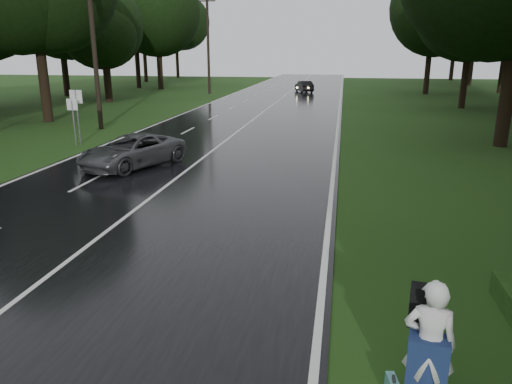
% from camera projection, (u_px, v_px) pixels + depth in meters
% --- Properties ---
extents(ground, '(160.00, 160.00, 0.00)m').
position_uv_depth(ground, '(25.00, 295.00, 9.66)').
color(ground, '#1E3F12').
rests_on(ground, ground).
extents(road, '(12.00, 140.00, 0.04)m').
position_uv_depth(road, '(237.00, 132.00, 28.56)').
color(road, black).
rests_on(road, ground).
extents(lane_center, '(0.12, 140.00, 0.01)m').
position_uv_depth(lane_center, '(237.00, 132.00, 28.55)').
color(lane_center, silver).
rests_on(lane_center, road).
extents(grey_car, '(3.86, 5.17, 1.30)m').
position_uv_depth(grey_car, '(132.00, 151.00, 19.99)').
color(grey_car, '#434447').
rests_on(grey_car, road).
extents(far_car, '(2.51, 4.00, 1.25)m').
position_uv_depth(far_car, '(304.00, 86.00, 55.39)').
color(far_car, black).
rests_on(far_car, road).
extents(hitchhiker, '(0.75, 0.69, 1.88)m').
position_uv_depth(hitchhiker, '(428.00, 349.00, 6.47)').
color(hitchhiker, silver).
rests_on(hitchhiker, ground).
extents(utility_pole_mid, '(1.80, 0.28, 9.02)m').
position_uv_depth(utility_pole_mid, '(101.00, 129.00, 29.87)').
color(utility_pole_mid, black).
rests_on(utility_pole_mid, ground).
extents(utility_pole_far, '(1.80, 0.28, 10.66)m').
position_uv_depth(utility_pole_far, '(209.00, 94.00, 53.68)').
color(utility_pole_far, black).
rests_on(utility_pole_far, ground).
extents(road_sign_a, '(0.57, 0.10, 2.36)m').
position_uv_depth(road_sign_a, '(76.00, 146.00, 24.71)').
color(road_sign_a, white).
rests_on(road_sign_a, ground).
extents(road_sign_b, '(0.66, 0.10, 2.75)m').
position_uv_depth(road_sign_b, '(81.00, 144.00, 25.12)').
color(road_sign_b, white).
rests_on(road_sign_b, ground).
extents(tree_left_d, '(10.44, 10.44, 16.31)m').
position_uv_depth(tree_left_d, '(49.00, 122.00, 32.98)').
color(tree_left_d, black).
rests_on(tree_left_d, ground).
extents(tree_left_e, '(7.36, 7.36, 11.50)m').
position_uv_depth(tree_left_e, '(109.00, 102.00, 45.39)').
color(tree_left_e, black).
rests_on(tree_left_e, ground).
extents(tree_left_f, '(9.82, 9.82, 15.34)m').
position_uv_depth(tree_left_f, '(161.00, 89.00, 59.97)').
color(tree_left_f, black).
rests_on(tree_left_f, ground).
extents(tree_right_d, '(10.08, 10.08, 15.75)m').
position_uv_depth(tree_right_d, '(500.00, 146.00, 24.58)').
color(tree_right_d, black).
rests_on(tree_right_d, ground).
extents(tree_right_e, '(9.11, 9.11, 14.23)m').
position_uv_depth(tree_right_e, '(461.00, 108.00, 40.56)').
color(tree_right_e, black).
rests_on(tree_right_e, ground).
extents(tree_right_f, '(9.84, 9.84, 15.38)m').
position_uv_depth(tree_right_f, '(425.00, 94.00, 53.43)').
color(tree_right_f, black).
rests_on(tree_right_f, ground).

